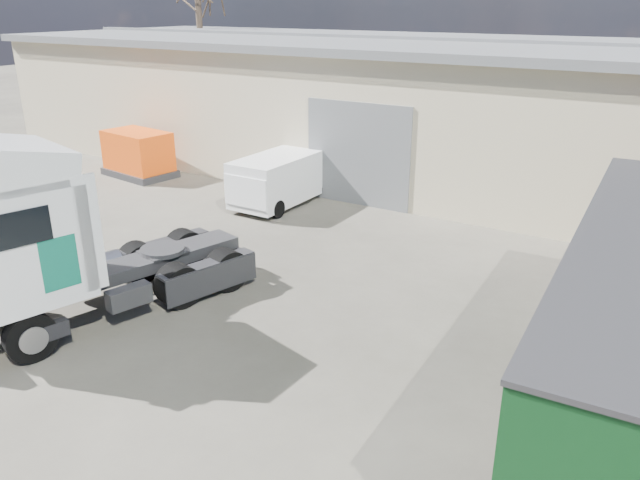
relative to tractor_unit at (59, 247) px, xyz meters
The scene contains 6 objects.
ground 3.91m from the tractor_unit, 19.44° to the left, with size 120.00×120.00×0.00m, color black.
warehouse 17.38m from the tractor_unit, 99.08° to the left, with size 30.60×12.60×5.42m.
tractor_unit is the anchor object (origin of this frame).
box_trailer 11.38m from the tractor_unit, 14.57° to the left, with size 2.66×10.38×3.42m.
panel_van 9.81m from the tractor_unit, 96.13° to the left, with size 1.80×4.33×1.77m.
orange_skip 12.82m from the tractor_unit, 130.08° to the left, with size 3.16×2.22×1.84m.
Camera 1 is at (8.11, -8.77, 6.79)m, focal length 35.00 mm.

